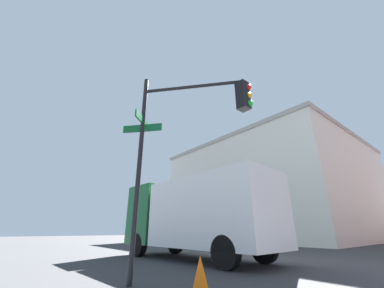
# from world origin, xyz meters

# --- Properties ---
(traffic_signal_near) EXTENTS (2.70, 2.37, 5.29)m
(traffic_signal_near) POSITION_xyz_m (-5.75, -5.93, 3.74)
(traffic_signal_near) COLOR black
(traffic_signal_near) RESTS_ON ground_plane
(building_stucco) EXTENTS (19.81, 19.78, 10.81)m
(building_stucco) POSITION_xyz_m (-17.75, 17.74, 5.41)
(building_stucco) COLOR silver
(building_stucco) RESTS_ON ground_plane
(box_truck_second) EXTENTS (7.75, 2.89, 3.27)m
(box_truck_second) POSITION_xyz_m (-9.49, -2.69, 1.81)
(box_truck_second) COLOR #19592D
(box_truck_second) RESTS_ON ground_plane
(traffic_cone) EXTENTS (0.36, 0.36, 0.67)m
(traffic_cone) POSITION_xyz_m (-5.27, -6.01, 0.33)
(traffic_cone) COLOR orange
(traffic_cone) RESTS_ON ground_plane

